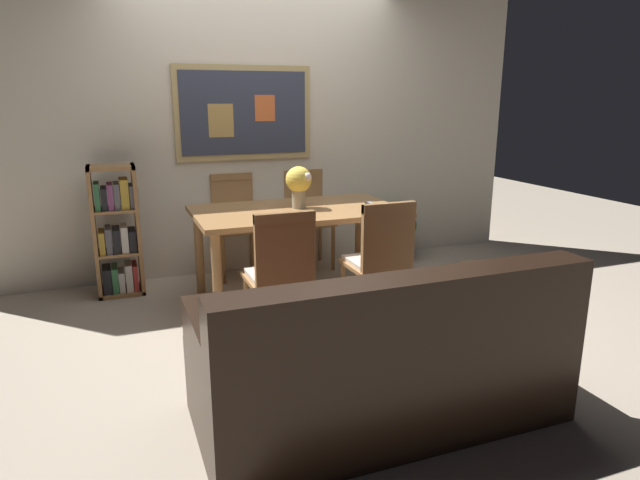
# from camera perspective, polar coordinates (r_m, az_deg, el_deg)

# --- Properties ---
(ground_plane) EXTENTS (12.00, 12.00, 0.00)m
(ground_plane) POSITION_cam_1_polar(r_m,az_deg,el_deg) (4.20, -1.08, -7.51)
(ground_plane) COLOR tan
(wall_back_with_painting) EXTENTS (5.20, 0.14, 2.60)m
(wall_back_with_painting) POSITION_cam_1_polar(r_m,az_deg,el_deg) (5.15, -6.26, 11.41)
(wall_back_with_painting) COLOR beige
(wall_back_with_painting) RESTS_ON ground_plane
(dining_table) EXTENTS (1.59, 0.93, 0.73)m
(dining_table) POSITION_cam_1_polar(r_m,az_deg,el_deg) (4.34, -2.36, 2.10)
(dining_table) COLOR #9E7042
(dining_table) RESTS_ON ground_plane
(dining_chair_near_left) EXTENTS (0.40, 0.41, 0.91)m
(dining_chair_near_left) POSITION_cam_1_polar(r_m,az_deg,el_deg) (3.49, -4.06, -2.84)
(dining_chair_near_left) COLOR #9E7042
(dining_chair_near_left) RESTS_ON ground_plane
(dining_chair_near_right) EXTENTS (0.40, 0.41, 0.91)m
(dining_chair_near_right) POSITION_cam_1_polar(r_m,az_deg,el_deg) (3.80, 6.28, -1.45)
(dining_chair_near_right) COLOR #9E7042
(dining_chair_near_right) RESTS_ON ground_plane
(dining_chair_far_left) EXTENTS (0.40, 0.41, 0.91)m
(dining_chair_far_left) POSITION_cam_1_polar(r_m,az_deg,el_deg) (5.04, -8.76, 2.46)
(dining_chair_far_left) COLOR #9E7042
(dining_chair_far_left) RESTS_ON ground_plane
(dining_chair_far_right) EXTENTS (0.40, 0.41, 0.91)m
(dining_chair_far_right) POSITION_cam_1_polar(r_m,az_deg,el_deg) (5.23, -1.39, 3.08)
(dining_chair_far_right) COLOR #9E7042
(dining_chair_far_right) RESTS_ON ground_plane
(leather_couch) EXTENTS (1.80, 0.84, 0.84)m
(leather_couch) POSITION_cam_1_polar(r_m,az_deg,el_deg) (2.80, 6.46, -12.52)
(leather_couch) COLOR black
(leather_couch) RESTS_ON ground_plane
(bookshelf) EXTENTS (0.36, 0.28, 1.06)m
(bookshelf) POSITION_cam_1_polar(r_m,az_deg,el_deg) (4.75, -20.14, 0.62)
(bookshelf) COLOR #9E7042
(bookshelf) RESTS_ON ground_plane
(potted_ivy) EXTENTS (0.32, 0.32, 0.53)m
(potted_ivy) POSITION_cam_1_polar(r_m,az_deg,el_deg) (5.56, 8.27, 0.84)
(potted_ivy) COLOR brown
(potted_ivy) RESTS_ON ground_plane
(flower_vase) EXTENTS (0.21, 0.21, 0.33)m
(flower_vase) POSITION_cam_1_polar(r_m,az_deg,el_deg) (4.32, -2.19, 5.95)
(flower_vase) COLOR tan
(flower_vase) RESTS_ON dining_table
(tv_remote) EXTENTS (0.06, 0.16, 0.02)m
(tv_remote) POSITION_cam_1_polar(r_m,az_deg,el_deg) (4.47, 5.22, 3.71)
(tv_remote) COLOR black
(tv_remote) RESTS_ON dining_table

